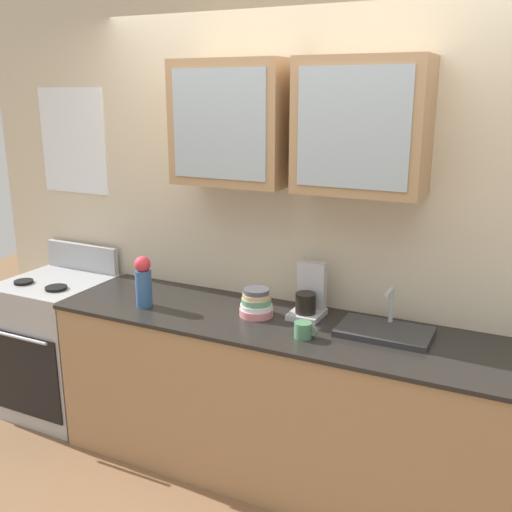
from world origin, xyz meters
The scene contains 9 objects.
ground_plane centered at (0.00, 0.00, 0.00)m, with size 10.00×10.00×0.00m, color brown.
back_wall_unit centered at (0.00, 0.34, 1.46)m, with size 4.49×0.41×2.74m.
counter centered at (0.00, 0.00, 0.45)m, with size 2.51×0.66×0.91m.
stove_range centered at (-1.58, 0.00, 0.46)m, with size 0.61×0.65×1.09m.
sink_faucet centered at (0.54, 0.09, 0.93)m, with size 0.46×0.28×0.22m.
bowl_stack centered at (-0.15, 0.04, 0.97)m, with size 0.18×0.18×0.15m.
vase centered at (-0.78, -0.11, 1.05)m, with size 0.09×0.09×0.29m.
cup_near_sink centered at (0.20, -0.13, 0.95)m, with size 0.12×0.09×0.08m.
coffee_maker centered at (0.11, 0.17, 1.01)m, with size 0.17×0.20×0.29m.
Camera 1 is at (1.17, -2.65, 2.08)m, focal length 41.38 mm.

